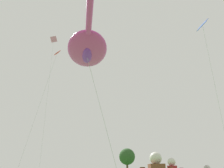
{
  "coord_description": "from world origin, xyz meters",
  "views": [
    {
      "loc": [
        -6.76,
        -2.93,
        1.35
      ],
      "look_at": [
        -0.58,
        10.25,
        7.07
      ],
      "focal_mm": 35.94,
      "sensor_mm": 36.0,
      "label": 1
    }
  ],
  "objects_px": {
    "small_kite_streamer_purple": "(53,46)",
    "small_kite_triangle_green": "(203,30)",
    "big_show_kite": "(87,49)",
    "tree_oak_right": "(127,157)",
    "small_kite_bird_shape": "(55,60)"
  },
  "relations": [
    {
      "from": "small_kite_streamer_purple",
      "to": "small_kite_triangle_green",
      "type": "height_order",
      "value": "small_kite_streamer_purple"
    },
    {
      "from": "small_kite_bird_shape",
      "to": "tree_oak_right",
      "type": "distance_m",
      "value": 51.5
    },
    {
      "from": "big_show_kite",
      "to": "small_kite_streamer_purple",
      "type": "distance_m",
      "value": 22.6
    },
    {
      "from": "big_show_kite",
      "to": "small_kite_triangle_green",
      "type": "height_order",
      "value": "small_kite_triangle_green"
    },
    {
      "from": "big_show_kite",
      "to": "small_kite_bird_shape",
      "type": "distance_m",
      "value": 12.08
    },
    {
      "from": "small_kite_bird_shape",
      "to": "tree_oak_right",
      "type": "relative_size",
      "value": 1.91
    },
    {
      "from": "small_kite_triangle_green",
      "to": "small_kite_bird_shape",
      "type": "bearing_deg",
      "value": -77.68
    },
    {
      "from": "big_show_kite",
      "to": "tree_oak_right",
      "type": "relative_size",
      "value": 1.31
    },
    {
      "from": "big_show_kite",
      "to": "tree_oak_right",
      "type": "xyz_separation_m",
      "value": [
        31.25,
        50.83,
        -4.43
      ]
    },
    {
      "from": "big_show_kite",
      "to": "tree_oak_right",
      "type": "height_order",
      "value": "big_show_kite"
    },
    {
      "from": "small_kite_streamer_purple",
      "to": "small_kite_bird_shape",
      "type": "xyz_separation_m",
      "value": [
        -0.79,
        -8.4,
        -6.81
      ]
    },
    {
      "from": "small_kite_streamer_purple",
      "to": "small_kite_triangle_green",
      "type": "xyz_separation_m",
      "value": [
        8.94,
        -23.09,
        -8.73
      ]
    },
    {
      "from": "small_kite_triangle_green",
      "to": "tree_oak_right",
      "type": "relative_size",
      "value": 1.62
    },
    {
      "from": "big_show_kite",
      "to": "small_kite_triangle_green",
      "type": "bearing_deg",
      "value": -92.82
    },
    {
      "from": "big_show_kite",
      "to": "tree_oak_right",
      "type": "distance_m",
      "value": 59.83
    }
  ]
}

